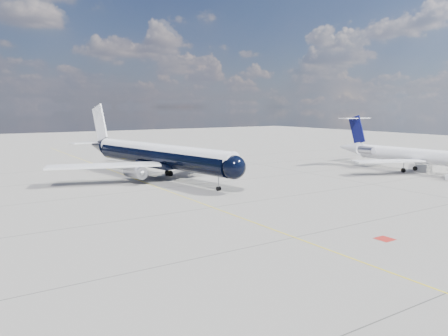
{
  "coord_description": "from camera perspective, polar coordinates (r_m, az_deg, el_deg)",
  "views": [
    {
      "loc": [
        -27.6,
        -35.16,
        12.34
      ],
      "look_at": [
        4.84,
        14.86,
        4.0
      ],
      "focal_mm": 35.0,
      "sensor_mm": 36.0,
      "label": 1
    }
  ],
  "objects": [
    {
      "name": "main_airliner",
      "position": [
        77.17,
        -8.98,
        1.7
      ],
      "size": [
        36.55,
        44.96,
        13.05
      ],
      "rotation": [
        0.0,
        0.0,
        0.18
      ],
      "color": "black",
      "rests_on": "ground"
    },
    {
      "name": "regional_jet",
      "position": [
        91.61,
        22.58,
        1.73
      ],
      "size": [
        27.39,
        31.5,
        10.67
      ],
      "rotation": [
        0.0,
        0.0,
        0.06
      ],
      "color": "white",
      "rests_on": "ground"
    },
    {
      "name": "ground",
      "position": [
        71.83,
        -9.86,
        -2.05
      ],
      "size": [
        320.0,
        320.0,
        0.0
      ],
      "primitive_type": "plane",
      "color": "gray",
      "rests_on": "ground"
    },
    {
      "name": "red_marking",
      "position": [
        44.37,
        20.24,
        -8.69
      ],
      "size": [
        1.6,
        1.6,
        0.01
      ],
      "primitive_type": "cube",
      "color": "maroon",
      "rests_on": "ground"
    },
    {
      "name": "taxiway_centerline",
      "position": [
        67.33,
        -8.19,
        -2.68
      ],
      "size": [
        0.16,
        160.0,
        0.01
      ],
      "primitive_type": "cube",
      "color": "yellow",
      "rests_on": "ground"
    }
  ]
}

